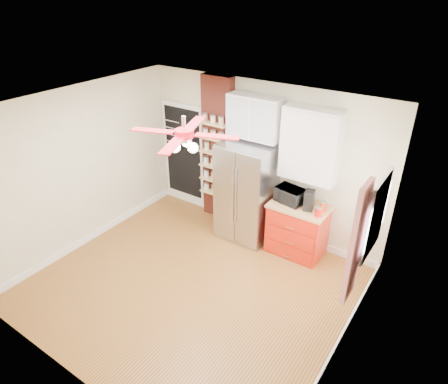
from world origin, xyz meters
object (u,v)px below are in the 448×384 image
Objects in this scene: red_cabinet at (297,229)px; canister_left at (319,212)px; pantry_jar_oats at (207,146)px; ceiling_fan at (184,134)px; fridge at (247,192)px; coffee_maker at (309,200)px; toaster_oven at (290,195)px.

canister_left reaches higher than red_cabinet.
ceiling_fan is at bearing -60.73° from pantry_jar_oats.
red_cabinet is at bearing 2.95° from fridge.
ceiling_fan is at bearing -88.24° from fridge.
fridge is 2.25m from ceiling_fan.
ceiling_fan is at bearing -136.64° from coffee_maker.
fridge reaches higher than coffee_maker.
red_cabinet is 6.58× the size of canister_left.
toaster_oven is 0.35m from coffee_maker.
toaster_oven is 3.13× the size of pantry_jar_oats.
canister_left is (0.37, -0.15, 0.52)m from red_cabinet.
ceiling_fan is 2.47m from canister_left.
canister_left is 2.36m from pantry_jar_oats.
canister_left is (1.34, -0.10, 0.10)m from fridge.
ceiling_fan is 3.07× the size of toaster_oven.
fridge is at bearing -177.05° from red_cabinet.
canister_left is (0.21, -0.12, -0.09)m from coffee_maker.
ceiling_fan reaches higher than pantry_jar_oats.
red_cabinet is at bearing -3.48° from pantry_jar_oats.
ceiling_fan is 2.40m from coffee_maker.
pantry_jar_oats is (-0.96, 0.17, 0.57)m from fridge.
red_cabinet is 2.17m from pantry_jar_oats.
toaster_oven is at bearing -3.71° from pantry_jar_oats.
pantry_jar_oats reaches higher than coffee_maker.
fridge reaches higher than canister_left.
coffee_maker is at bearing 4.06° from toaster_oven.
pantry_jar_oats is at bearing 176.52° from red_cabinet.
red_cabinet is at bearing 61.29° from ceiling_fan.
pantry_jar_oats is at bearing 173.45° from canister_left.
red_cabinet is 2.75m from ceiling_fan.
pantry_jar_oats reaches higher than canister_left.
canister_left is (0.56, -0.15, -0.05)m from toaster_oven.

